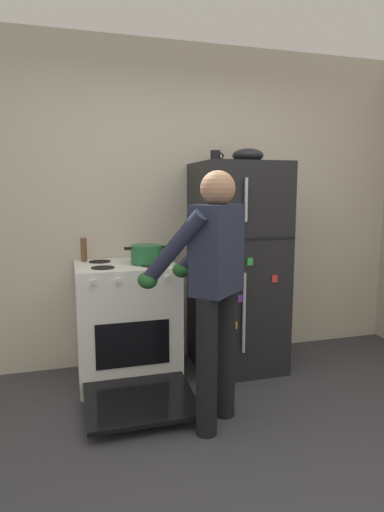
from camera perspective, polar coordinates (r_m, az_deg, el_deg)
ground at (r=2.45m, az=10.09°, el=-28.73°), size 8.00×8.00×0.00m
kitchen_wall_back at (r=3.79m, az=-2.59°, el=6.61°), size 6.00×0.10×2.70m
refrigerator at (r=3.62m, az=5.93°, el=-1.44°), size 0.68×0.72×1.70m
stove_range at (r=3.47m, az=-8.55°, el=-8.75°), size 0.76×1.23×0.93m
person_cook at (r=2.66m, az=2.64°, el=-2.83°), size 0.66×0.70×1.60m
red_pot at (r=3.34m, az=-5.96°, el=0.26°), size 0.34×0.24×0.14m
coffee_mug at (r=3.56m, az=3.14°, el=12.95°), size 0.11×0.08×0.10m
pepper_mill at (r=3.54m, az=-14.06°, el=0.85°), size 0.05×0.05×0.18m
mixing_bowl at (r=3.61m, az=7.37°, el=12.98°), size 0.25×0.25×0.11m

